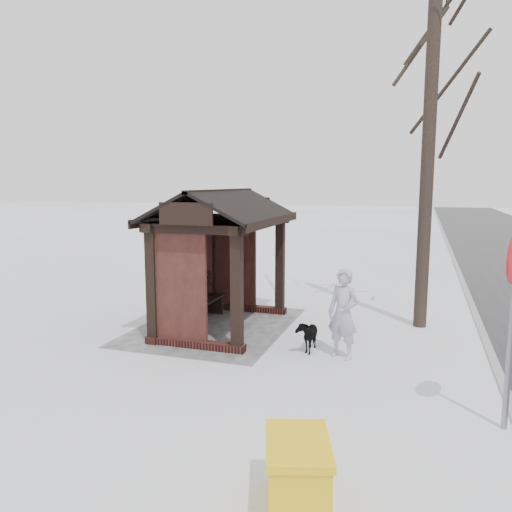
{
  "coord_description": "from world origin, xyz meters",
  "views": [
    {
      "loc": [
        10.09,
        4.14,
        3.23
      ],
      "look_at": [
        0.06,
        0.8,
        1.67
      ],
      "focal_mm": 35.0,
      "sensor_mm": 36.0,
      "label": 1
    }
  ],
  "objects_px": {
    "pedestrian": "(343,314)",
    "dog": "(307,335)",
    "tree_near": "(434,41)",
    "grit_bin": "(297,474)",
    "bus_shelter": "(216,231)"
  },
  "relations": [
    {
      "from": "dog",
      "to": "grit_bin",
      "type": "xyz_separation_m",
      "value": [
        4.67,
        0.94,
        0.05
      ]
    },
    {
      "from": "pedestrian",
      "to": "dog",
      "type": "distance_m",
      "value": 0.91
    },
    {
      "from": "bus_shelter",
      "to": "pedestrian",
      "type": "distance_m",
      "value": 3.47
    },
    {
      "from": "tree_near",
      "to": "grit_bin",
      "type": "relative_size",
      "value": 8.4
    },
    {
      "from": "grit_bin",
      "to": "dog",
      "type": "bearing_deg",
      "value": 174.08
    },
    {
      "from": "tree_near",
      "to": "grit_bin",
      "type": "distance_m",
      "value": 9.23
    },
    {
      "from": "dog",
      "to": "grit_bin",
      "type": "height_order",
      "value": "grit_bin"
    },
    {
      "from": "tree_near",
      "to": "dog",
      "type": "xyz_separation_m",
      "value": [
        2.43,
        -2.07,
        -5.84
      ]
    },
    {
      "from": "tree_near",
      "to": "pedestrian",
      "type": "xyz_separation_m",
      "value": [
        2.62,
        -1.35,
        -5.31
      ]
    },
    {
      "from": "bus_shelter",
      "to": "dog",
      "type": "relative_size",
      "value": 4.81
    },
    {
      "from": "bus_shelter",
      "to": "pedestrian",
      "type": "relative_size",
      "value": 2.14
    },
    {
      "from": "bus_shelter",
      "to": "tree_near",
      "type": "height_order",
      "value": "tree_near"
    },
    {
      "from": "grit_bin",
      "to": "bus_shelter",
      "type": "bearing_deg",
      "value": -167.32
    },
    {
      "from": "pedestrian",
      "to": "dog",
      "type": "height_order",
      "value": "pedestrian"
    },
    {
      "from": "dog",
      "to": "grit_bin",
      "type": "bearing_deg",
      "value": -80.48
    }
  ]
}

